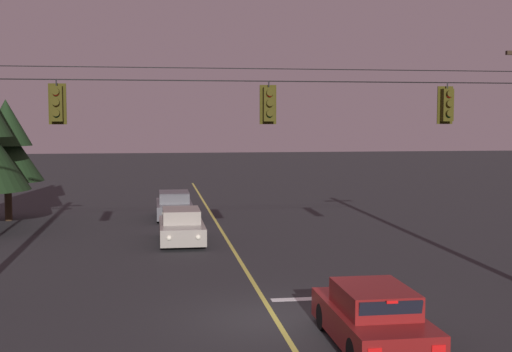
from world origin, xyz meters
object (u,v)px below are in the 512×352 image
Objects in this scene: tree_verge_far at (7,144)px; car_oncoming_lead at (181,227)px; traffic_light_leftmost at (57,104)px; traffic_light_left_inner at (269,104)px; traffic_light_centre at (447,105)px; car_waiting_near_lane at (373,318)px; car_oncoming_trailing at (174,206)px.

car_oncoming_lead is at bearing -41.61° from tree_verge_far.
traffic_light_leftmost is 1.00× the size of traffic_light_left_inner.
traffic_light_left_inner is at bearing -76.70° from car_oncoming_lead.
traffic_light_left_inner is 5.35m from traffic_light_centre.
tree_verge_far reaches higher than car_oncoming_lead.
traffic_light_centre is 0.28× the size of car_oncoming_lead.
traffic_light_left_inner is 0.20× the size of tree_verge_far.
car_waiting_near_lane and car_oncoming_trailing have the same top height.
car_oncoming_trailing is at bearing -2.86° from tree_verge_far.
traffic_light_centre reaches higher than tree_verge_far.
car_oncoming_trailing is (-0.09, 7.05, 0.00)m from car_oncoming_lead.
car_oncoming_trailing is (-7.61, 16.19, -4.88)m from traffic_light_centre.
tree_verge_far is at bearing 138.39° from car_oncoming_lead.
traffic_light_leftmost and traffic_light_left_inner have the same top height.
traffic_light_centre reaches higher than car_oncoming_lead.
car_oncoming_lead is (-2.16, 9.14, -4.88)m from traffic_light_left_inner.
traffic_light_leftmost is 10.11m from car_waiting_near_lane.
traffic_light_left_inner is 0.28× the size of car_oncoming_lead.
car_waiting_near_lane is at bearing -60.48° from tree_verge_far.
traffic_light_leftmost is 11.00m from car_oncoming_lead.
car_waiting_near_lane is 0.98× the size of car_oncoming_trailing.
car_oncoming_lead is 7.05m from car_oncoming_trailing.
tree_verge_far reaches higher than car_waiting_near_lane.
car_oncoming_lead is (-3.73, 13.96, -0.00)m from car_waiting_near_lane.
car_oncoming_lead is at bearing -89.24° from car_oncoming_trailing.
traffic_light_left_inner is at bearing -82.07° from car_oncoming_trailing.
traffic_light_left_inner reaches higher than tree_verge_far.
car_oncoming_lead is (-7.52, 9.14, -4.88)m from traffic_light_centre.
car_waiting_near_lane is at bearing -33.00° from traffic_light_leftmost.
traffic_light_left_inner is 17.06m from car_oncoming_trailing.
traffic_light_left_inner reaches higher than car_waiting_near_lane.
traffic_light_centre is 7.84m from car_waiting_near_lane.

